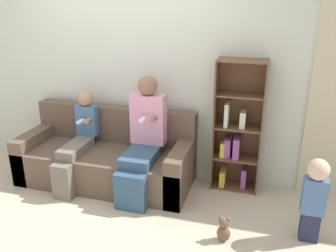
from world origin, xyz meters
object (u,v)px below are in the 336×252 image
object	(u,v)px
child_seated	(77,140)
bookshelf	(237,132)
toddler_standing	(314,196)
adult_seated	(143,136)
couch	(107,159)
teddy_bear	(224,230)

from	to	relation	value
child_seated	bookshelf	distance (m)	1.81
toddler_standing	bookshelf	distance (m)	1.13
adult_seated	bookshelf	xyz separation A→B (m)	(0.96, 0.38, 0.01)
couch	adult_seated	distance (m)	0.63
bookshelf	couch	bearing A→B (deg)	-168.89
child_seated	teddy_bear	xyz separation A→B (m)	(1.78, -0.61, -0.42)
bookshelf	child_seated	bearing A→B (deg)	-166.31
child_seated	toddler_standing	bearing A→B (deg)	-8.46
child_seated	teddy_bear	distance (m)	1.92
couch	adult_seated	size ratio (longest dim) A/B	1.56
adult_seated	toddler_standing	bearing A→B (deg)	-13.72
adult_seated	toddler_standing	xyz separation A→B (m)	(1.73, -0.42, -0.21)
adult_seated	couch	bearing A→B (deg)	169.55
child_seated	toddler_standing	size ratio (longest dim) A/B	1.32
adult_seated	toddler_standing	world-z (taller)	adult_seated
adult_seated	bookshelf	world-z (taller)	bookshelf
teddy_bear	child_seated	bearing A→B (deg)	161.03
toddler_standing	bookshelf	size ratio (longest dim) A/B	0.54
toddler_standing	adult_seated	bearing A→B (deg)	166.28
child_seated	adult_seated	bearing A→B (deg)	3.51
toddler_standing	teddy_bear	xyz separation A→B (m)	(-0.74, -0.24, -0.33)
couch	child_seated	world-z (taller)	child_seated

